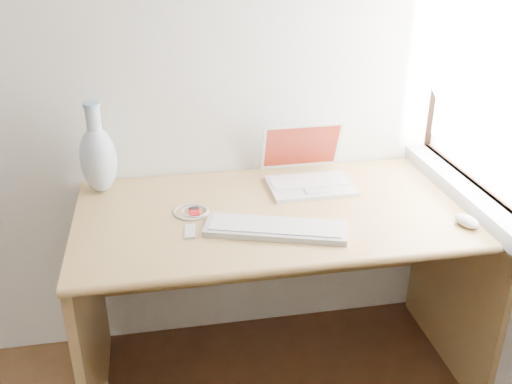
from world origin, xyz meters
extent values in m
cube|color=#98979A|center=(1.69, 1.30, 0.79)|extent=(0.10, 0.96, 0.06)
cube|color=white|center=(1.67, 1.30, 1.35)|extent=(0.02, 0.84, 0.92)
cube|color=tan|center=(1.03, 1.38, 0.75)|extent=(1.45, 0.73, 0.03)
cube|color=tan|center=(0.32, 1.38, 0.37)|extent=(0.03, 0.69, 0.74)
cube|color=tan|center=(1.74, 1.38, 0.37)|extent=(0.03, 0.69, 0.74)
cube|color=tan|center=(1.03, 1.73, 0.49)|extent=(1.39, 0.03, 0.50)
cube|color=white|center=(1.16, 1.53, 0.77)|extent=(0.32, 0.22, 0.02)
cube|color=white|center=(1.16, 1.53, 0.78)|extent=(0.29, 0.12, 0.00)
cube|color=white|center=(1.16, 1.64, 0.88)|extent=(0.32, 0.08, 0.20)
cube|color=#9C2B11|center=(1.16, 1.64, 0.88)|extent=(0.29, 0.07, 0.18)
cube|color=silver|center=(0.96, 1.22, 0.78)|extent=(0.48, 0.27, 0.02)
cube|color=white|center=(0.96, 1.22, 0.79)|extent=(0.44, 0.23, 0.00)
ellipsoid|color=white|center=(1.60, 1.15, 0.78)|extent=(0.08, 0.11, 0.03)
cube|color=#AD0C18|center=(0.72, 1.41, 0.77)|extent=(0.04, 0.08, 0.01)
cube|color=black|center=(0.72, 1.41, 0.77)|extent=(0.03, 0.03, 0.00)
torus|color=silver|center=(0.70, 1.40, 0.77)|extent=(0.15, 0.15, 0.01)
cube|color=silver|center=(0.69, 1.27, 0.77)|extent=(0.04, 0.09, 0.01)
ellipsoid|color=silver|center=(0.39, 1.64, 0.89)|extent=(0.13, 0.13, 0.25)
cylinder|color=silver|center=(0.39, 1.64, 1.05)|extent=(0.05, 0.05, 0.10)
cylinder|color=#8DC8E3|center=(0.39, 1.64, 1.10)|extent=(0.06, 0.06, 0.01)
camera|label=1|loc=(0.61, -0.36, 1.68)|focal=40.00mm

